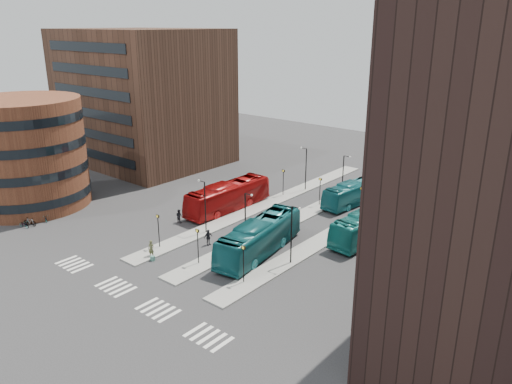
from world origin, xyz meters
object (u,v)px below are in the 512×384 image
Objects in this scene: teal_bus_a at (259,237)px; teal_bus_c at (371,224)px; bicycle_far at (45,218)px; teal_bus_d at (437,182)px; suitcase at (153,258)px; bicycle_near at (24,224)px; red_bus at (228,196)px; teal_bus_b at (355,192)px; commuter_c at (245,237)px; commuter_a at (179,216)px; traveller at (151,249)px; bicycle_mid at (30,222)px; commuter_b at (208,237)px.

teal_bus_a reaches higher than teal_bus_c.
teal_bus_d is at bearing -26.67° from bicycle_far.
suitcase is 18.91m from bicycle_near.
red_bus reaches higher than suitcase.
suitcase is 0.32× the size of bicycle_far.
teal_bus_b is 7.11× the size of bicycle_near.
commuter_c is (-9.78, -10.11, -0.97)m from teal_bus_c.
teal_bus_a reaches higher than teal_bus_d.
traveller is at bearing 115.64° from commuter_a.
teal_bus_d is 53.86m from bicycle_mid.
commuter_b reaches higher than commuter_a.
teal_bus_c is 24.04m from traveller.
bicycle_near is at bearing -139.65° from teal_bus_c.
teal_bus_b is at bearing 70.03° from suitcase.
bicycle_far is (-25.76, -29.69, -1.15)m from teal_bus_b.
traveller is at bearing -86.11° from bicycle_near.
commuter_a is at bearing 169.54° from teal_bus_a.
red_bus is 1.16× the size of teal_bus_b.
teal_bus_d is 41.74m from traveller.
commuter_c is at bearing -92.19° from teal_bus_b.
teal_bus_a reaches higher than traveller.
bicycle_mid is at bearing -124.87° from teal_bus_d.
bicycle_near is 1.00× the size of bicycle_far.
traveller is at bearing 165.56° from commuter_b.
bicycle_mid is (-32.37, -43.04, -1.00)m from teal_bus_d.
teal_bus_c is 38.82m from bicycle_far.
teal_bus_c is (7.00, -8.89, 0.16)m from teal_bus_b.
teal_bus_b reaches higher than suitcase.
traveller is 9.49m from commuter_a.
bicycle_mid reaches higher than bicycle_near.
suitcase is 0.04× the size of teal_bus_b.
commuter_b is at bearing -88.82° from bicycle_mid.
commuter_b is 1.20× the size of commuter_c.
commuter_c reaches higher than bicycle_far.
commuter_c is at bearing -38.02° from commuter_b.
commuter_a is at bearing -101.60° from red_bus.
teal_bus_a is 8.30× the size of bicycle_near.
teal_bus_d is 6.52× the size of commuter_a.
traveller is 6.31m from commuter_b.
commuter_a is at bearing -39.91° from bicycle_far.
traveller is (-15.07, -18.72, -0.81)m from teal_bus_c.
teal_bus_b is at bearing 80.54° from teal_bus_a.
teal_bus_b is 22.51m from commuter_b.
red_bus reaches higher than commuter_c.
teal_bus_c reaches higher than bicycle_near.
teal_bus_d is at bearing -127.57° from commuter_a.
teal_bus_b is 6.52× the size of bicycle_mid.
teal_bus_d is 6.04× the size of commuter_b.
commuter_a reaches higher than bicycle_near.
red_bus is at bearing -164.18° from teal_bus_c.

